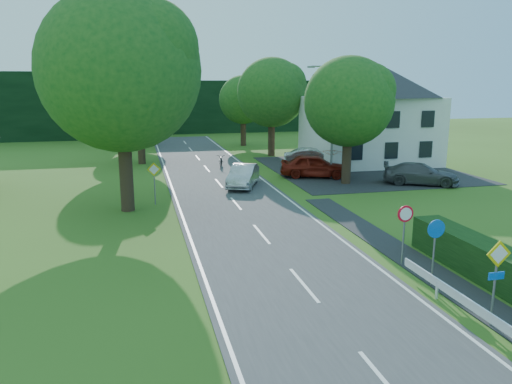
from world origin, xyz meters
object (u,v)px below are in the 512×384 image
object	(u,v)px
motorcycle	(221,160)
parasol	(331,162)
streetlight	(331,117)
parked_car_grey	(421,174)
parked_car_red	(314,166)
parked_car_silver_a	(313,158)
moving_car	(243,176)

from	to	relation	value
motorcycle	parasol	xyz separation A→B (m)	(7.38, -5.54, 0.46)
streetlight	parked_car_grey	size ratio (longest dim) A/B	1.62
parked_car_grey	streetlight	bearing A→B (deg)	83.87
parked_car_red	parked_car_silver_a	bearing A→B (deg)	0.84
streetlight	parked_car_red	distance (m)	3.75
streetlight	parasol	world-z (taller)	streetlight
parked_car_silver_a	parked_car_red	bearing A→B (deg)	178.39
streetlight	parked_car_red	size ratio (longest dim) A/B	1.63
moving_car	parked_car_grey	size ratio (longest dim) A/B	0.89
parked_car_red	parked_car_grey	world-z (taller)	parked_car_red
parked_car_red	parked_car_grey	xyz separation A→B (m)	(6.14, -4.12, -0.12)
moving_car	parked_car_grey	bearing A→B (deg)	12.24
streetlight	motorcycle	world-z (taller)	streetlight
moving_car	parked_car_silver_a	distance (m)	9.26
motorcycle	parked_car_grey	distance (m)	15.73
parked_car_red	parasol	xyz separation A→B (m)	(1.53, 0.53, 0.14)
streetlight	motorcycle	bearing A→B (deg)	135.36
parked_car_silver_a	parasol	distance (m)	3.43
streetlight	parked_car_red	world-z (taller)	streetlight
moving_car	parasol	bearing A→B (deg)	41.64
motorcycle	parked_car_grey	xyz separation A→B (m)	(11.99, -10.18, 0.20)
motorcycle	parked_car_silver_a	xyz separation A→B (m)	(7.16, -2.12, 0.26)
parked_car_red	moving_car	bearing A→B (deg)	128.94
moving_car	parked_car_silver_a	world-z (taller)	parked_car_silver_a
parked_car_silver_a	parasol	xyz separation A→B (m)	(0.22, -3.42, 0.20)
parked_car_red	parked_car_silver_a	world-z (taller)	parked_car_red
streetlight	motorcycle	distance (m)	10.28
streetlight	motorcycle	xyz separation A→B (m)	(-6.77, 6.68, -3.91)
parked_car_grey	parked_car_red	bearing A→B (deg)	83.82
parked_car_red	parasol	bearing A→B (deg)	-51.80
parasol	parked_car_red	bearing A→B (deg)	-161.03
streetlight	parasol	bearing A→B (deg)	61.75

